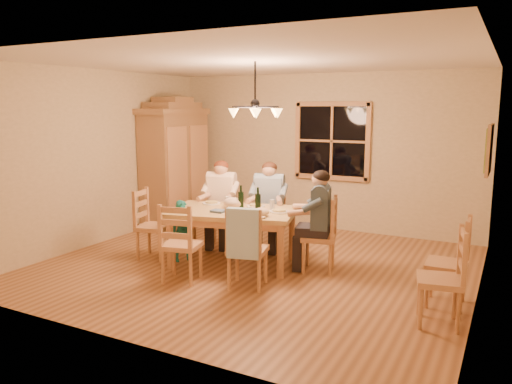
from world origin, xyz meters
The scene contains 33 objects.
floor centered at (0.00, 0.00, 0.00)m, with size 5.50×5.50×0.00m, color brown.
ceiling centered at (0.00, 0.00, 2.70)m, with size 5.50×5.00×0.02m, color white.
wall_back centered at (0.00, 2.50, 1.35)m, with size 5.50×0.02×2.70m, color #C3B48A.
wall_left centered at (-2.75, 0.00, 1.35)m, with size 0.02×5.00×2.70m, color #C3B48A.
wall_right centered at (2.75, 0.00, 1.35)m, with size 0.02×5.00×2.70m, color #C3B48A.
window centered at (0.20, 2.47, 1.55)m, with size 1.30×0.06×1.30m.
painting centered at (2.71, 1.20, 1.60)m, with size 0.06×0.78×0.64m.
chandelier centered at (0.00, 0.00, 2.08)m, with size 0.77×0.68×0.71m.
armoire centered at (-2.42, 1.50, 1.06)m, with size 0.66×1.40×2.30m.
dining_table centered at (-0.32, -0.05, 0.66)m, with size 1.88×1.39×0.76m.
chair_far_left centered at (-0.91, 0.62, 0.30)m, with size 0.53×0.51×0.99m.
chair_far_right centered at (-0.18, 0.80, 0.30)m, with size 0.53×0.51×0.99m.
chair_near_left centered at (-0.54, -0.92, 0.30)m, with size 0.53×0.51×0.99m.
chair_near_right centered at (0.28, -0.73, 0.30)m, with size 0.53×0.51×0.99m.
chair_end_left centered at (-1.45, -0.32, 0.30)m, with size 0.51×0.53×0.99m.
chair_end_right centered at (0.82, 0.22, 0.30)m, with size 0.51×0.53×0.99m.
adult_woman centered at (-0.91, 0.62, 0.84)m, with size 0.47×0.50×0.87m.
adult_plaid_man centered at (-0.18, 0.80, 0.84)m, with size 0.47×0.50×0.87m.
adult_slate_man centered at (0.82, 0.22, 0.84)m, with size 0.50×0.47×0.87m.
towel centered at (0.32, -0.91, 0.70)m, with size 0.38×0.10×0.58m, color #A8D0E3.
wine_bottle_a centered at (-0.23, 0.02, 0.93)m, with size 0.08×0.08×0.33m, color black.
wine_bottle_b centered at (0.05, -0.02, 0.93)m, with size 0.08×0.08×0.33m, color black.
plate_woman centered at (-0.79, 0.16, 0.77)m, with size 0.26×0.26×0.02m, color white.
plate_plaid centered at (-0.13, 0.27, 0.77)m, with size 0.26×0.26×0.02m, color white.
plate_slate centered at (0.31, 0.08, 0.77)m, with size 0.26×0.26×0.02m, color white.
wine_glass_a centered at (-0.50, 0.11, 0.83)m, with size 0.06×0.06×0.14m, color silver.
wine_glass_b centered at (0.17, 0.17, 0.83)m, with size 0.06×0.06×0.14m, color silver.
cap centered at (0.21, -0.23, 0.82)m, with size 0.20×0.20×0.11m, color #D0B38B.
napkin centered at (-0.40, -0.28, 0.78)m, with size 0.18×0.14×0.03m, color #475F82.
cloth_bundle centered at (-0.35, 0.02, 0.84)m, with size 0.28×0.22×0.15m, color #C3A68D.
child centered at (-1.01, -0.25, 0.43)m, with size 0.31×0.21×0.86m, color #1A7774.
chair_spare_front centered at (2.45, -0.78, 0.30)m, with size 0.50×0.51×0.99m.
chair_spare_back centered at (2.45, -0.23, 0.30)m, with size 0.43×0.45×0.99m.
Camera 1 is at (3.01, -5.75, 2.13)m, focal length 35.00 mm.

